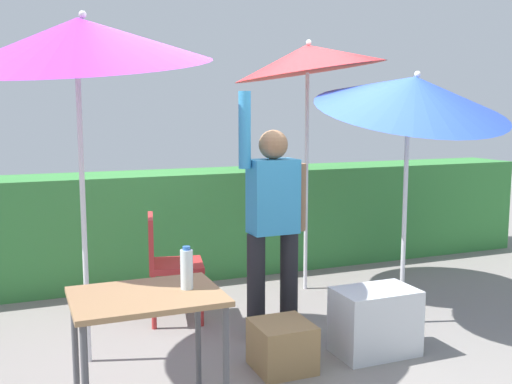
{
  "coord_description": "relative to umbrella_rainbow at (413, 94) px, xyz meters",
  "views": [
    {
      "loc": [
        -1.75,
        -4.03,
        1.75
      ],
      "look_at": [
        0.0,
        0.3,
        1.1
      ],
      "focal_mm": 41.8,
      "sensor_mm": 36.0,
      "label": 1
    }
  ],
  "objects": [
    {
      "name": "crate_cardboard",
      "position": [
        -1.31,
        -0.43,
        -1.71
      ],
      "size": [
        0.38,
        0.39,
        0.33
      ],
      "primitive_type": "cube",
      "color": "#9E7A4C",
      "rests_on": "ground_plane"
    },
    {
      "name": "ground_plane",
      "position": [
        -1.17,
        0.1,
        -1.87
      ],
      "size": [
        24.0,
        24.0,
        0.0
      ],
      "primitive_type": "plane",
      "color": "gray"
    },
    {
      "name": "person_vendor",
      "position": [
        -1.14,
        0.13,
        -0.94
      ],
      "size": [
        0.55,
        0.23,
        1.88
      ],
      "color": "black",
      "rests_on": "ground_plane"
    },
    {
      "name": "umbrella_yellow",
      "position": [
        -0.35,
        1.13,
        0.34
      ],
      "size": [
        1.46,
        1.44,
        2.47
      ],
      "color": "silver",
      "rests_on": "ground_plane"
    },
    {
      "name": "umbrella_rainbow",
      "position": [
        0.0,
        0.0,
        0.0
      ],
      "size": [
        1.56,
        1.55,
        2.23
      ],
      "color": "silver",
      "rests_on": "ground_plane"
    },
    {
      "name": "hedge_row",
      "position": [
        -1.17,
        2.09,
        -1.32
      ],
      "size": [
        8.0,
        0.7,
        1.1
      ],
      "primitive_type": "cube",
      "color": "#38843D",
      "rests_on": "ground_plane"
    },
    {
      "name": "chair_plastic",
      "position": [
        -1.8,
        0.79,
        -1.36
      ],
      "size": [
        0.52,
        0.52,
        0.89
      ],
      "color": "#B72D2D",
      "rests_on": "ground_plane"
    },
    {
      "name": "bottle_water",
      "position": [
        -2.08,
        -0.83,
        -0.99
      ],
      "size": [
        0.07,
        0.07,
        0.24
      ],
      "color": "silver",
      "rests_on": "folding_table"
    },
    {
      "name": "cooler_box",
      "position": [
        -0.59,
        -0.44,
        -1.63
      ],
      "size": [
        0.58,
        0.37,
        0.48
      ],
      "primitive_type": "cube",
      "color": "silver",
      "rests_on": "ground_plane"
    },
    {
      "name": "folding_table",
      "position": [
        -2.3,
        -0.84,
        -1.2
      ],
      "size": [
        0.8,
        0.6,
        0.76
      ],
      "color": "#4C4C51",
      "rests_on": "ground_plane"
    },
    {
      "name": "umbrella_orange",
      "position": [
        -2.5,
        0.17,
        0.31
      ],
      "size": [
        1.76,
        1.74,
        2.53
      ],
      "color": "silver",
      "rests_on": "ground_plane"
    }
  ]
}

